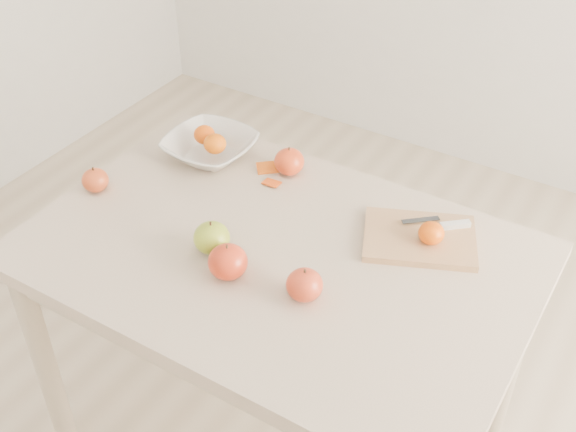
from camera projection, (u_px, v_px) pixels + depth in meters
The scene contains 14 objects.
table at pixel (277, 280), 1.79m from camera, with size 1.20×0.80×0.75m.
cutting_board at pixel (420, 238), 1.75m from camera, with size 0.27×0.20×0.02m, color tan.
board_tangerine at pixel (431, 233), 1.71m from camera, with size 0.06×0.06×0.05m, color #E15D07.
fruit_bowl at pixel (210, 147), 2.03m from camera, with size 0.25×0.25×0.06m, color silver.
bowl_tangerine_near at pixel (204, 135), 2.03m from camera, with size 0.06×0.06×0.05m, color #CC4807.
bowl_tangerine_far at pixel (215, 144), 1.99m from camera, with size 0.06×0.06×0.06m, color #E25C08.
orange_peel_a at pixel (268, 169), 2.00m from camera, with size 0.06×0.04×0.00m, color #CF550E.
orange_peel_b at pixel (272, 184), 1.94m from camera, with size 0.04×0.04×0.00m, color #DB4B0F.
paring_knife at pixel (449, 224), 1.77m from camera, with size 0.15×0.10×0.01m.
apple_green at pixel (212, 238), 1.70m from camera, with size 0.09×0.09×0.08m, color #639117.
apple_red_c at pixel (228, 262), 1.63m from camera, with size 0.09×0.09×0.08m, color #9E1B12.
apple_red_a at pixel (289, 162), 1.96m from camera, with size 0.08×0.08×0.07m, color maroon.
apple_red_e at pixel (304, 285), 1.58m from camera, with size 0.08×0.08×0.07m, color maroon.
apple_red_d at pixel (95, 180), 1.90m from camera, with size 0.07×0.07×0.06m, color maroon.
Camera 1 is at (0.71, -1.10, 1.88)m, focal length 45.00 mm.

